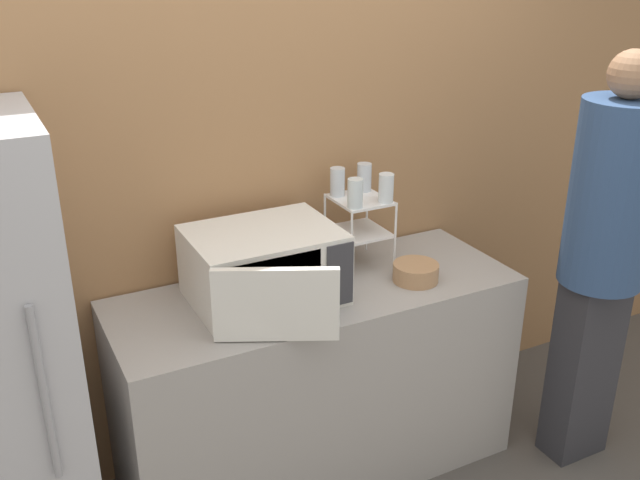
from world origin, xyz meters
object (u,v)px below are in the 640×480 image
glass_back_right (364,177)px  glass_front_right (386,188)px  person (604,245)px  microwave (264,267)px  glass_back_left (337,182)px  glass_front_left (355,193)px  dish_rack (360,217)px  bowl (416,273)px

glass_back_right → glass_front_right: (0.01, -0.17, 0.00)m
person → microwave: bearing=161.2°
microwave → glass_back_left: glass_back_left is taller
microwave → person: (1.32, -0.45, 0.00)m
glass_back_left → glass_front_left: bearing=-92.0°
microwave → glass_front_right: (0.57, 0.04, 0.22)m
dish_rack → person: person is taller
bowl → person: size_ratio=0.10×
bowl → glass_front_left: bearing=139.3°
glass_back_left → bowl: 0.50m
glass_back_left → glass_front_right: bearing=-49.3°
glass_back_right → bowl: size_ratio=0.64×
glass_back_left → bowl: bearing=-59.9°
glass_front_left → bowl: 0.41m
glass_front_left → glass_back_left: bearing=88.0°
microwave → glass_back_left: bearing=25.5°
dish_rack → glass_front_right: size_ratio=2.50×
glass_front_left → glass_back_left: 0.16m
dish_rack → glass_front_left: glass_front_left is taller
glass_front_left → microwave: bearing=-174.1°
microwave → dish_rack: 0.51m
dish_rack → person: (0.82, -0.58, -0.07)m
dish_rack → glass_front_left: size_ratio=2.50×
microwave → person: size_ratio=0.35×
glass_front_right → bowl: (0.05, -0.17, -0.32)m
microwave → person: 1.39m
dish_rack → glass_back_left: glass_back_left is taller
microwave → glass_back_right: bearing=20.4°
glass_front_right → glass_back_left: size_ratio=1.00×
glass_front_left → bowl: size_ratio=0.64×
glass_front_right → person: 0.92m
person → glass_back_right: bearing=139.1°
glass_back_right → bowl: glass_back_right is taller
microwave → person: person is taller
microwave → person: bearing=-18.8°
glass_back_right → bowl: 0.47m
dish_rack → bowl: (0.12, -0.25, -0.18)m
bowl → person: bearing=-24.8°
dish_rack → glass_back_left: bearing=131.0°
glass_back_right → microwave: bearing=-159.6°
dish_rack → glass_back_right: 0.18m
glass_front_right → person: bearing=-33.2°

